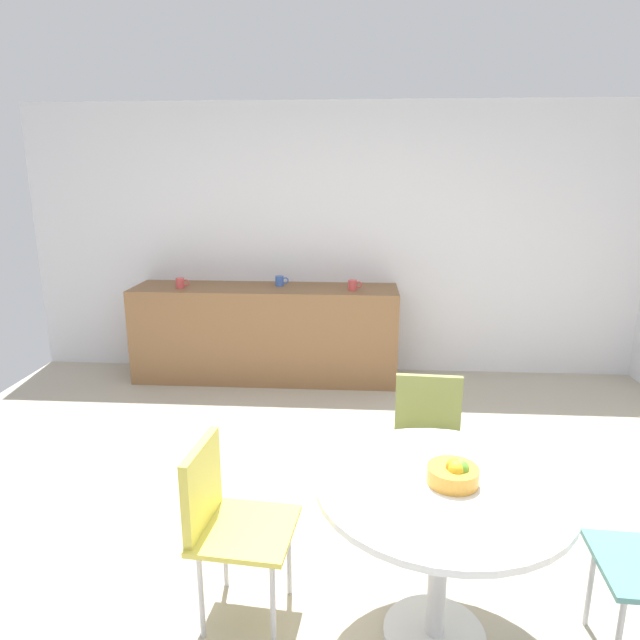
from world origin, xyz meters
TOP-DOWN VIEW (x-y plane):
  - ground_plane at (0.00, 0.00)m, footprint 6.00×6.00m
  - wall_back at (0.00, 3.00)m, footprint 6.00×0.10m
  - counter_block at (-0.63, 2.65)m, footprint 2.50×0.60m
  - round_table at (0.60, -0.49)m, footprint 1.03×1.03m
  - chair_olive at (0.66, 0.44)m, footprint 0.44×0.44m
  - chair_yellow at (-0.32, -0.40)m, footprint 0.46×0.46m
  - fruit_bowl at (0.64, -0.48)m, footprint 0.21×0.21m
  - mug_white at (-0.50, 2.73)m, footprint 0.13×0.08m
  - mug_green at (-1.42, 2.56)m, footprint 0.13×0.08m
  - mug_red at (0.20, 2.57)m, footprint 0.13×0.08m

SIDE VIEW (x-z plane):
  - ground_plane at x=0.00m, z-range 0.00..0.00m
  - counter_block at x=-0.63m, z-range 0.00..0.90m
  - chair_olive at x=0.66m, z-range 0.11..0.94m
  - chair_yellow at x=-0.32m, z-range 0.11..0.94m
  - round_table at x=0.60m, z-range 0.22..0.96m
  - fruit_bowl at x=0.64m, z-range 0.73..0.84m
  - mug_white at x=-0.50m, z-range 0.90..1.00m
  - mug_green at x=-1.42m, z-range 0.90..1.00m
  - mug_red at x=0.20m, z-range 0.90..1.00m
  - wall_back at x=0.00m, z-range 0.00..2.60m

